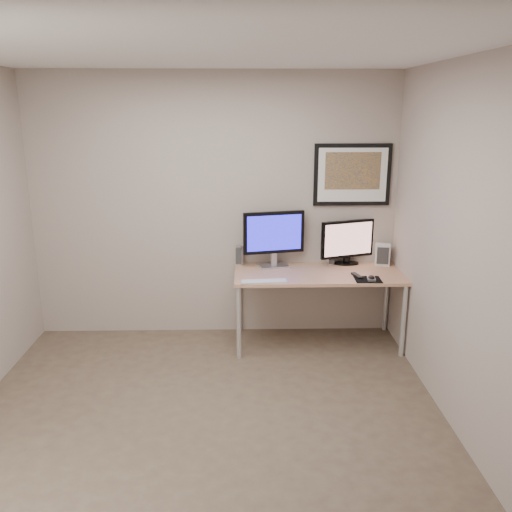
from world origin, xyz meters
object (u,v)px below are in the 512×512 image
object	(u,v)px
framed_art	(352,175)
monitor_tv	(348,241)
desk	(318,279)
keyboard	(264,281)
fan_unit	(383,254)
monitor_large	(274,237)
speaker_left	(240,255)
speaker_right	(331,256)

from	to	relation	value
framed_art	monitor_tv	distance (m)	0.65
desk	framed_art	size ratio (longest dim) A/B	2.13
keyboard	fan_unit	distance (m)	1.32
monitor_tv	keyboard	distance (m)	1.04
monitor_large	keyboard	size ratio (longest dim) A/B	1.41
desk	keyboard	size ratio (longest dim) A/B	3.76
desk	framed_art	bearing A→B (deg)	43.46
framed_art	speaker_left	world-z (taller)	framed_art
desk	monitor_large	size ratio (longest dim) A/B	2.66
keyboard	monitor_large	bearing A→B (deg)	72.24
monitor_tv	speaker_right	xyz separation A→B (m)	(-0.16, -0.00, -0.15)
monitor_large	fan_unit	distance (m)	1.11
fan_unit	framed_art	bearing A→B (deg)	176.14
fan_unit	keyboard	bearing A→B (deg)	-145.26
speaker_right	fan_unit	bearing A→B (deg)	-6.64
speaker_right	fan_unit	xyz separation A→B (m)	(0.51, -0.03, 0.02)
keyboard	fan_unit	xyz separation A→B (m)	(1.21, 0.52, 0.10)
desk	speaker_right	bearing A→B (deg)	59.41
framed_art	monitor_tv	world-z (taller)	framed_art
desk	monitor_tv	bearing A→B (deg)	40.22
framed_art	desk	bearing A→B (deg)	-136.54
desk	keyboard	distance (m)	0.60
speaker_right	fan_unit	size ratio (longest dim) A/B	0.82
framed_art	monitor_tv	size ratio (longest dim) A/B	1.35
desk	fan_unit	size ratio (longest dim) A/B	7.37
keyboard	fan_unit	size ratio (longest dim) A/B	1.96
monitor_large	speaker_right	size ratio (longest dim) A/B	3.36
desk	speaker_left	world-z (taller)	speaker_left
speaker_left	monitor_large	bearing A→B (deg)	3.20
framed_art	monitor_large	distance (m)	0.97
monitor_tv	speaker_right	bearing A→B (deg)	161.31
speaker_left	keyboard	bearing A→B (deg)	-51.64
monitor_tv	monitor_large	bearing A→B (deg)	166.39
keyboard	speaker_left	bearing A→B (deg)	106.69
framed_art	speaker_right	xyz separation A→B (m)	(-0.19, -0.06, -0.80)
monitor_tv	keyboard	world-z (taller)	monitor_tv
desk	framed_art	world-z (taller)	framed_art
framed_art	speaker_right	size ratio (longest dim) A/B	4.19
desk	speaker_right	world-z (taller)	speaker_right
speaker_left	speaker_right	distance (m)	0.91
framed_art	monitor_large	world-z (taller)	framed_art
monitor_large	fan_unit	world-z (taller)	monitor_large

